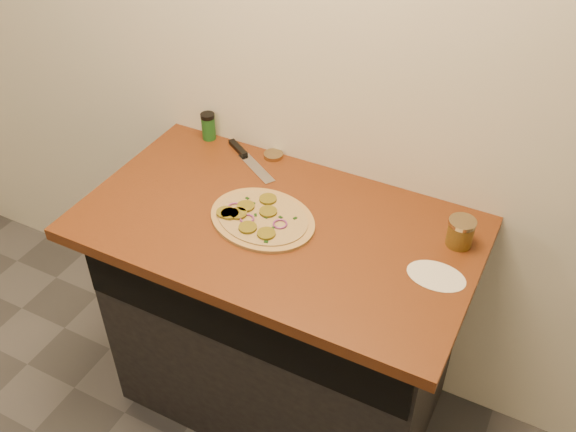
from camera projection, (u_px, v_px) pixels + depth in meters
The scene contains 8 objects.
cabinet at pixel (283, 320), 2.25m from camera, with size 1.10×0.60×0.86m, color black.
countertop at pixel (278, 227), 1.94m from camera, with size 1.20×0.70×0.04m, color brown.
pizza at pixel (261, 218), 1.93m from camera, with size 0.40×0.40×0.02m.
chefs_knife at pixel (247, 157), 2.19m from camera, with size 0.25×0.17×0.02m.
mason_jar_lid at pixel (273, 155), 2.19m from camera, with size 0.07×0.07×0.01m, color #978158.
salsa_jar at pixel (461, 232), 1.82m from camera, with size 0.08×0.08×0.09m.
spice_shaker at pixel (208, 126), 2.26m from camera, with size 0.05×0.05×0.10m.
flour_spill at pixel (436, 276), 1.75m from camera, with size 0.16×0.16×0.00m, color silver.
Camera 1 is at (0.71, 0.11, 2.13)m, focal length 40.00 mm.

